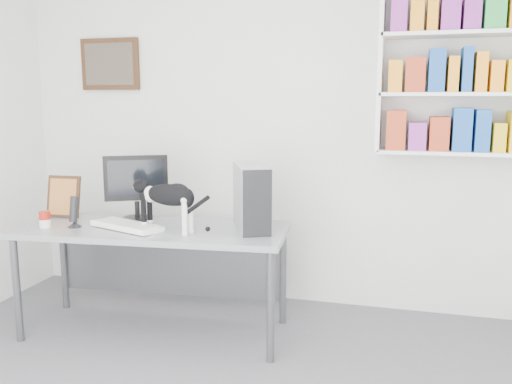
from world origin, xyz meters
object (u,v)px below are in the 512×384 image
desk (155,280)px  keyboard (127,226)px  cat (168,207)px  monitor (136,187)px  soup_can (45,220)px  leaning_print (64,196)px  bookshelf (456,64)px  speaker (74,211)px  pc_tower (252,198)px

desk → keyboard: keyboard is taller
cat → monitor: bearing=157.0°
monitor → cat: bearing=-64.1°
keyboard → cat: 0.34m
desk → cat: 0.58m
keyboard → cat: (0.31, -0.01, 0.15)m
monitor → soup_can: bearing=-170.3°
soup_can → leaning_print: bearing=102.8°
bookshelf → soup_can: (-2.64, -0.93, -1.04)m
speaker → leaning_print: 0.37m
bookshelf → leaning_print: bookshelf is taller
monitor → speaker: size_ratio=2.14×
monitor → soup_can: monitor is taller
desk → monitor: size_ratio=3.81×
bookshelf → soup_can: 2.99m
bookshelf → keyboard: bearing=-158.9°
bookshelf → pc_tower: size_ratio=2.84×
keyboard → leaning_print: 0.67m
soup_can → keyboard: bearing=12.5°
keyboard → desk: bearing=50.1°
cat → desk: bearing=162.1°
keyboard → pc_tower: bearing=32.8°
soup_can → cat: size_ratio=0.21×
keyboard → bookshelf: bearing=40.8°
desk → bookshelf: bearing=15.1°
monitor → leaning_print: (-0.57, -0.05, -0.08)m
soup_can → cat: bearing=7.5°
desk → pc_tower: (0.67, 0.10, 0.60)m
pc_tower → cat: size_ratio=0.81×
cat → soup_can: bearing=-159.2°
pc_tower → desk: bearing=164.0°
desk → speaker: bearing=-169.6°
desk → keyboard: size_ratio=3.52×
soup_can → cat: 0.87m
monitor → keyboard: (0.06, -0.26, -0.22)m
pc_tower → speaker: (-1.19, -0.25, -0.11)m
pc_tower → bookshelf: bearing=1.2°
keyboard → soup_can: (-0.55, -0.12, 0.04)m
keyboard → pc_tower: size_ratio=1.18×
bookshelf → keyboard: size_ratio=2.41×
pc_tower → speaker: 1.21m
bookshelf → speaker: bearing=-160.7°
desk → keyboard: bearing=-154.8°
bookshelf → speaker: bookshelf is taller
soup_can → speaker: bearing=19.7°
bookshelf → keyboard: bookshelf is taller
bookshelf → cat: 2.17m
keyboard → cat: bearing=18.2°
desk → speaker: 0.72m
soup_can → pc_tower: bearing=12.8°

